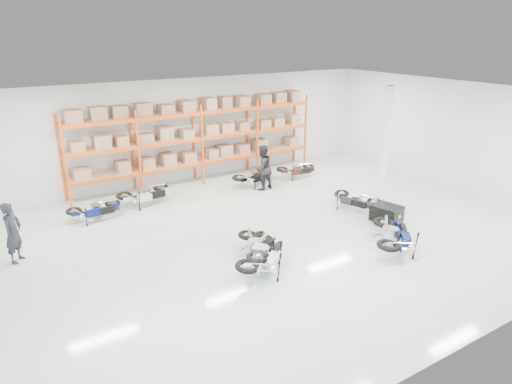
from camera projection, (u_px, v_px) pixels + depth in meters
room at (282, 168)px, 14.71m from camera, size 18.00×18.00×18.00m
pallet_rack at (197, 132)px, 19.87m from camera, size 11.28×0.98×3.62m
structural_column at (384, 144)px, 17.69m from camera, size 0.25×0.25×4.50m
moto_blue_centre at (395, 231)px, 14.01m from camera, size 2.12×2.18×1.32m
moto_silver_left at (264, 250)px, 12.82m from camera, size 2.15×2.11×1.30m
moto_black_far_left at (260, 242)px, 13.43m from camera, size 1.48×2.01×1.17m
moto_touring_right at (355, 197)px, 17.19m from camera, size 1.26×1.84×1.08m
trailer at (387, 213)px, 15.95m from camera, size 0.97×1.66×0.67m
moto_back_a at (95, 207)px, 16.25m from camera, size 1.70×0.91×1.07m
moto_back_b at (146, 191)px, 17.65m from camera, size 1.95×1.14×1.20m
moto_back_c at (254, 173)px, 19.90m from camera, size 1.99×1.40×1.17m
moto_back_d at (297, 167)px, 20.91m from camera, size 1.73×1.06×1.05m
person_left at (13, 233)px, 13.20m from camera, size 0.75×0.80×1.84m
person_back at (262, 167)px, 19.23m from camera, size 1.05×0.88×1.93m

